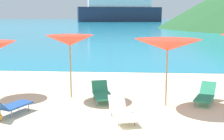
# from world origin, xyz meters

# --- Properties ---
(ground_plane) EXTENTS (50.00, 100.00, 0.30)m
(ground_plane) POSITION_xyz_m (0.00, 10.00, -0.15)
(ground_plane) COLOR beige
(ocean_water) EXTENTS (650.00, 440.00, 0.02)m
(ocean_water) POSITION_xyz_m (0.00, 229.57, 0.01)
(ocean_water) COLOR teal
(ocean_water) RESTS_ON ground_plane
(umbrella_2) EXTENTS (1.76, 1.76, 2.30)m
(umbrella_2) POSITION_xyz_m (-1.71, 4.34, 2.11)
(umbrella_2) COLOR #9E7F59
(umbrella_2) RESTS_ON ground_plane
(umbrella_3) EXTENTS (2.35, 2.35, 2.24)m
(umbrella_3) POSITION_xyz_m (1.68, 3.56, 2.04)
(umbrella_3) COLOR #9E7F59
(umbrella_3) RESTS_ON ground_plane
(lounge_chair_0) EXTENTS (0.95, 1.68, 0.55)m
(lounge_chair_0) POSITION_xyz_m (0.25, 2.11, 0.23)
(lounge_chair_0) COLOR white
(lounge_chair_0) RESTS_ON ground_plane
(lounge_chair_1) EXTENTS (0.98, 1.59, 0.61)m
(lounge_chair_1) POSITION_xyz_m (-0.51, 3.97, 0.28)
(lounge_chair_1) COLOR #268C66
(lounge_chair_1) RESTS_ON ground_plane
(lounge_chair_2) EXTENTS (1.04, 1.56, 0.64)m
(lounge_chair_2) POSITION_xyz_m (3.08, 3.96, 0.30)
(lounge_chair_2) COLOR #268C66
(lounge_chair_2) RESTS_ON ground_plane
(lounge_chair_3) EXTENTS (1.03, 1.52, 0.62)m
(lounge_chair_3) POSITION_xyz_m (-3.11, 2.19, 0.30)
(lounge_chair_3) COLOR #1E478C
(lounge_chair_3) RESTS_ON ground_plane
(cruise_ship) EXTENTS (52.13, 22.49, 24.07)m
(cruise_ship) POSITION_xyz_m (-9.06, 181.63, 9.34)
(cruise_ship) COLOR #262D47
(cruise_ship) RESTS_ON ocean_water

